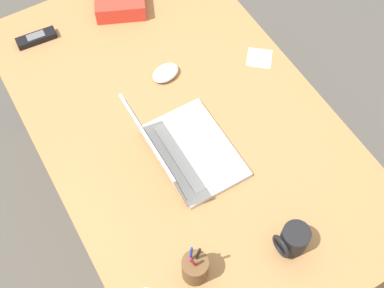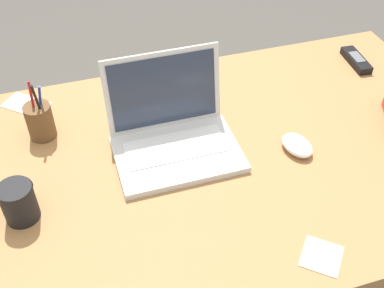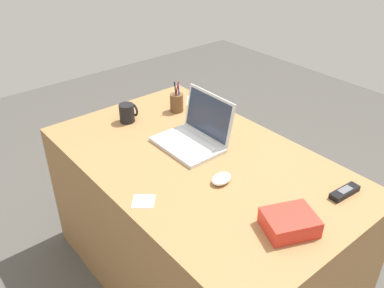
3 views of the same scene
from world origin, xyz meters
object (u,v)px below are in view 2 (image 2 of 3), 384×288
Objects in this scene: computer_mouse at (297,145)px; coffee_mug_white at (19,201)px; laptop at (173,133)px; pen_holder at (40,121)px; cordless_phone at (356,60)px.

coffee_mug_white reaches higher than computer_mouse.
coffee_mug_white is at bearing -162.67° from laptop.
coffee_mug_white is 0.55× the size of pen_holder.
laptop is 0.71m from cordless_phone.
laptop is at bearing 148.89° from computer_mouse.
cordless_phone is (0.37, 0.32, -0.00)m from computer_mouse.
cordless_phone is 1.01m from pen_holder.
laptop reaches higher than cordless_phone.
cordless_phone is at bearing 17.20° from coffee_mug_white.
computer_mouse is 0.49m from cordless_phone.
coffee_mug_white is at bearing 169.65° from computer_mouse.
laptop is 1.83× the size of pen_holder.
coffee_mug_white reaches higher than cordless_phone.
pen_holder is (-0.33, 0.15, 0.00)m from laptop.
pen_holder is at bearing 155.69° from laptop.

